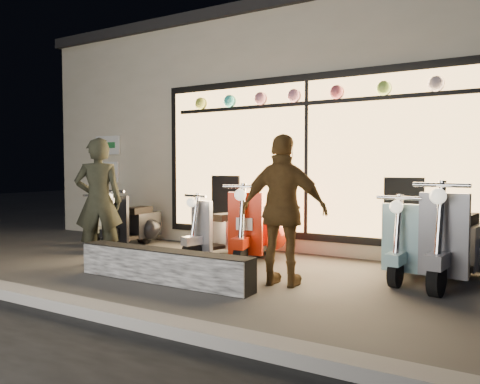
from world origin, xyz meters
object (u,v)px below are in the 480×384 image
at_px(scooter_red, 257,230).
at_px(man, 99,201).
at_px(scooter_silver, 226,232).
at_px(graffiti_barrier, 164,266).
at_px(woman, 284,210).

relative_size(scooter_red, man, 0.86).
height_order(scooter_silver, man, man).
bearing_deg(graffiti_barrier, woman, 24.27).
relative_size(graffiti_barrier, scooter_red, 1.56).
bearing_deg(man, woman, 143.43).
bearing_deg(scooter_silver, woman, -23.00).
bearing_deg(woman, graffiti_barrier, 18.90).
bearing_deg(scooter_silver, man, -114.90).
bearing_deg(scooter_silver, graffiti_barrier, -66.59).
relative_size(scooter_silver, scooter_red, 0.86).
bearing_deg(man, scooter_silver, -171.32).
bearing_deg(man, scooter_red, 179.17).
xyz_separation_m(man, woman, (2.82, 0.21, -0.01)).
height_order(graffiti_barrier, scooter_silver, scooter_silver).
relative_size(scooter_silver, woman, 0.75).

